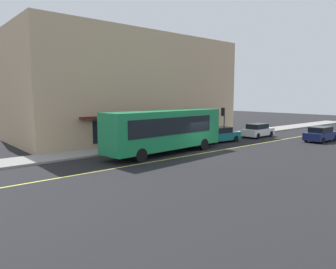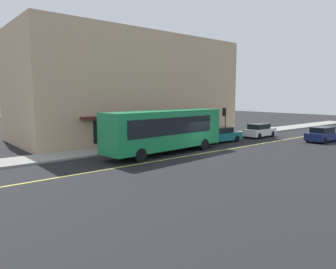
# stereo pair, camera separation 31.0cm
# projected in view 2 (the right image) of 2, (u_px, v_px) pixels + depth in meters

# --- Properties ---
(ground) EXTENTS (120.00, 120.00, 0.00)m
(ground) POSITION_uv_depth(u_px,v_px,m) (207.00, 153.00, 25.73)
(ground) COLOR black
(sidewalk) EXTENTS (80.00, 3.08, 0.15)m
(sidewalk) POSITION_uv_depth(u_px,v_px,m) (162.00, 143.00, 30.19)
(sidewalk) COLOR gray
(sidewalk) RESTS_ON ground
(lane_centre_stripe) EXTENTS (36.00, 0.16, 0.01)m
(lane_centre_stripe) POSITION_uv_depth(u_px,v_px,m) (207.00, 153.00, 25.73)
(lane_centre_stripe) COLOR #D8D14C
(lane_centre_stripe) RESTS_ON ground
(storefront_building) EXTENTS (24.22, 12.29, 11.08)m
(storefront_building) POSITION_uv_depth(u_px,v_px,m) (128.00, 88.00, 35.66)
(storefront_building) COLOR tan
(storefront_building) RESTS_ON ground
(bus) EXTENTS (11.29, 3.34, 3.50)m
(bus) POSITION_uv_depth(u_px,v_px,m) (166.00, 129.00, 25.10)
(bus) COLOR #197F47
(bus) RESTS_ON ground
(traffic_light) EXTENTS (0.30, 0.52, 3.20)m
(traffic_light) POSITION_uv_depth(u_px,v_px,m) (224.00, 115.00, 34.29)
(traffic_light) COLOR #2D2D33
(traffic_light) RESTS_ON sidewalk
(car_navy) EXTENTS (4.31, 1.88, 1.52)m
(car_navy) POSITION_uv_depth(u_px,v_px,m) (323.00, 134.00, 31.81)
(car_navy) COLOR navy
(car_navy) RESTS_ON ground
(car_teal) EXTENTS (4.40, 2.06, 1.52)m
(car_teal) POSITION_uv_depth(u_px,v_px,m) (221.00, 135.00, 31.46)
(car_teal) COLOR #14666B
(car_teal) RESTS_ON ground
(car_white) EXTENTS (4.39, 2.04, 1.52)m
(car_white) POSITION_uv_depth(u_px,v_px,m) (259.00, 131.00, 35.30)
(car_white) COLOR white
(car_white) RESTS_ON ground
(pedestrian_by_curb) EXTENTS (0.34, 0.34, 1.83)m
(pedestrian_by_curb) POSITION_uv_depth(u_px,v_px,m) (191.00, 127.00, 33.84)
(pedestrian_by_curb) COLOR black
(pedestrian_by_curb) RESTS_ON sidewalk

